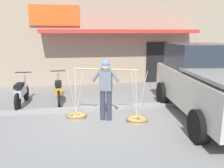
{
  "coord_description": "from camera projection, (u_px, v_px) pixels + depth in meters",
  "views": [
    {
      "loc": [
        -0.7,
        -6.38,
        2.4
      ],
      "look_at": [
        0.48,
        0.6,
        0.85
      ],
      "focal_mm": 36.92,
      "sensor_mm": 36.0,
      "label": 1
    }
  ],
  "objects": [
    {
      "name": "fruit_vendor",
      "position": [
        106.0,
        86.0,
        6.35
      ],
      "size": [
        1.67,
        0.63,
        1.7
      ],
      "color": "#38384C",
      "rests_on": "ground"
    },
    {
      "name": "storefront_building",
      "position": [
        110.0,
        39.0,
        13.36
      ],
      "size": [
        13.0,
        6.0,
        4.2
      ],
      "color": "tan",
      "rests_on": "ground"
    },
    {
      "name": "ground_plane",
      "position": [
        99.0,
        117.0,
        6.77
      ],
      "size": [
        90.0,
        90.0,
        0.0
      ],
      "primitive_type": "plane",
      "color": "gray"
    },
    {
      "name": "parked_truck",
      "position": [
        209.0,
        82.0,
        6.61
      ],
      "size": [
        2.53,
        4.87,
        2.1
      ],
      "color": "beige",
      "rests_on": "ground"
    },
    {
      "name": "fruit_basket_left_side",
      "position": [
        76.0,
        115.0,
        6.7
      ],
      "size": [
        0.6,
        0.6,
        1.45
      ],
      "color": "tan",
      "rests_on": "ground"
    },
    {
      "name": "fruit_basket_right_side",
      "position": [
        137.0,
        119.0,
        6.4
      ],
      "size": [
        0.6,
        0.6,
        1.45
      ],
      "color": "tan",
      "rests_on": "ground"
    },
    {
      "name": "sidewalk_curb",
      "position": [
        97.0,
        108.0,
        7.43
      ],
      "size": [
        20.0,
        0.24,
        0.1
      ],
      "primitive_type": "cube",
      "color": "gray",
      "rests_on": "ground"
    },
    {
      "name": "motorcycle_nearest_shop",
      "position": [
        22.0,
        93.0,
        7.77
      ],
      "size": [
        0.54,
        1.82,
        1.09
      ],
      "color": "black",
      "rests_on": "ground"
    },
    {
      "name": "motorcycle_second_in_row",
      "position": [
        59.0,
        90.0,
        8.09
      ],
      "size": [
        0.54,
        1.82,
        1.09
      ],
      "color": "black",
      "rests_on": "ground"
    }
  ]
}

